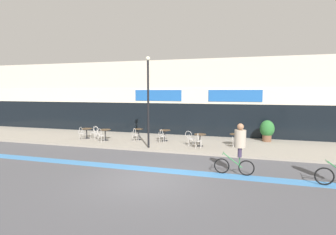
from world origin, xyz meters
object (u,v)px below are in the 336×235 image
bistro_table_1 (105,133)px  cyclist_0 (239,144)px  cafe_chair_1_side (97,132)px  cafe_chair_4_side (190,137)px  bistro_table_2 (139,132)px  cafe_chair_4_near (198,140)px  lamp_post (148,96)px  bistro_table_0 (87,131)px  bistro_table_5 (236,137)px  cafe_chair_3_near (162,135)px  planter_pot (267,130)px  cafe_chair_5_near (236,139)px  cafe_chair_1_near (100,134)px  bistro_table_3 (165,133)px  cafe_chair_0_near (81,132)px  cafe_chair_2_near (135,134)px  bistro_table_4 (200,138)px  cafe_chair_0_side (94,131)px

bistro_table_1 → cyclist_0: bearing=-28.1°
cafe_chair_1_side → cafe_chair_4_side: same height
bistro_table_2 → cafe_chair_4_near: (4.38, -1.54, -0.01)m
bistro_table_2 → lamp_post: (1.53, -2.17, 2.53)m
bistro_table_0 → bistro_table_5: size_ratio=0.96×
cafe_chair_3_near → planter_pot: planter_pot is taller
bistro_table_2 → cafe_chair_5_near: 6.52m
bistro_table_0 → cafe_chair_3_near: (5.60, -0.04, 0.01)m
bistro_table_0 → cyclist_0: 11.67m
cafe_chair_1_near → cafe_chair_1_side: size_ratio=1.00×
bistro_table_3 → cafe_chair_0_near: size_ratio=0.83×
bistro_table_5 → cafe_chair_1_side: size_ratio=0.88×
bistro_table_3 → cafe_chair_5_near: bearing=-11.0°
cafe_chair_1_side → cafe_chair_0_near: bearing=-154.2°
cafe_chair_2_near → lamp_post: 3.34m
bistro_table_2 → bistro_table_3: (1.84, 0.09, 0.00)m
lamp_post → bistro_table_3: bearing=82.1°
bistro_table_1 → cafe_chair_4_near: 6.52m
cafe_chair_3_near → planter_pot: (6.56, 2.40, 0.25)m
bistro_table_4 → cyclist_0: 5.23m
bistro_table_1 → cafe_chair_3_near: size_ratio=0.83×
cafe_chair_0_side → cafe_chair_4_side: 6.91m
bistro_table_1 → cafe_chair_0_near: size_ratio=0.83×
bistro_table_4 → bistro_table_5: (2.09, 0.73, -0.00)m
planter_pot → cyclist_0: size_ratio=0.66×
cafe_chair_2_near → lamp_post: bearing=-137.3°
bistro_table_0 → cafe_chair_1_side: cafe_chair_1_side is taller
bistro_table_5 → cafe_chair_4_side: cafe_chair_4_side is taller
cafe_chair_4_near → cafe_chair_5_near: size_ratio=1.00×
cafe_chair_1_side → planter_pot: bearing=22.0°
cafe_chair_0_side → cafe_chair_5_near: (9.60, -0.31, 0.00)m
bistro_table_4 → lamp_post: bearing=-156.3°
cafe_chair_4_near → cafe_chair_0_near: bearing=90.0°
bistro_table_1 → bistro_table_5: size_ratio=0.94×
cafe_chair_4_side → cafe_chair_5_near: (2.71, 0.10, 0.00)m
cafe_chair_5_near → cafe_chair_4_near: bearing=113.8°
bistro_table_5 → planter_pot: bearing=46.8°
bistro_table_5 → cafe_chair_0_side: size_ratio=0.88×
cafe_chair_1_side → cafe_chair_4_near: same height
bistro_table_5 → cafe_chair_4_side: bearing=-165.0°
bistro_table_1 → cafe_chair_2_near: (2.11, 0.19, -0.02)m
bistro_table_0 → cafe_chair_1_near: bearing=-29.8°
cafe_chair_4_near → cafe_chair_3_near: bearing=71.4°
cafe_chair_2_near → cyclist_0: cyclist_0 is taller
cafe_chair_5_near → cafe_chair_0_near: bearing=96.3°
bistro_table_3 → cyclist_0: 7.49m
bistro_table_3 → lamp_post: (-0.31, -2.26, 2.52)m
cafe_chair_4_side → cyclist_0: (2.98, -4.63, 0.65)m
cafe_chair_4_near → cafe_chair_1_side: bearing=87.1°
bistro_table_2 → cafe_chair_3_near: bearing=-16.3°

